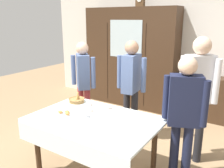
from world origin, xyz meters
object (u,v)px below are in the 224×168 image
person_behind_table_left (131,81)px  bread_basket (77,100)px  book_stack (215,75)px  spoon_far_left (62,108)px  tea_cup_front_edge (89,104)px  pastry_plate (64,114)px  dining_table (93,127)px  person_behind_table_right (184,110)px  bookshelf_low (213,99)px  person_near_right_end (198,88)px  tea_cup_center (85,115)px  tea_cup_mid_right (107,107)px  wall_cabinet (130,58)px  spoon_far_right (148,123)px  mantel_clock (140,1)px  tea_cup_mid_left (89,110)px  person_by_cabinet (83,78)px  spoon_near_left (112,122)px

person_behind_table_left → bread_basket: bearing=-120.9°
book_stack → person_behind_table_left: (-1.02, -1.48, 0.08)m
spoon_far_left → person_behind_table_left: 1.21m
book_stack → tea_cup_front_edge: book_stack is taller
pastry_plate → dining_table: bearing=13.0°
book_stack → person_behind_table_right: 2.20m
dining_table → spoon_far_left: 0.60m
bookshelf_low → spoon_far_left: 3.00m
tea_cup_front_edge → bread_basket: bread_basket is taller
person_behind_table_right → book_stack: bearing=91.4°
bookshelf_low → tea_cup_front_edge: size_ratio=9.21×
person_near_right_end → tea_cup_center: bearing=-136.7°
dining_table → tea_cup_mid_right: tea_cup_mid_right is taller
bookshelf_low → book_stack: book_stack is taller
person_near_right_end → spoon_far_left: bearing=-148.5°
wall_cabinet → book_stack: wall_cabinet is taller
tea_cup_mid_right → person_near_right_end: 1.24m
spoon_far_right → wall_cabinet: bearing=123.2°
bread_basket → person_behind_table_left: (0.48, 0.79, 0.19)m
book_stack → person_near_right_end: person_near_right_end is taller
bookshelf_low → person_behind_table_left: 1.88m
spoon_far_right → person_near_right_end: size_ratio=0.07×
bookshelf_low → tea_cup_center: size_ratio=9.21×
mantel_clock → tea_cup_mid_left: bearing=-78.4°
tea_cup_front_edge → spoon_far_left: size_ratio=1.09×
pastry_plate → person_behind_table_left: bearing=76.8°
mantel_clock → tea_cup_front_edge: mantel_clock is taller
person_behind_table_left → person_behind_table_right: bearing=-33.6°
pastry_plate → person_by_cabinet: (-0.56, 1.08, 0.17)m
book_stack → tea_cup_center: book_stack is taller
person_behind_table_left → person_behind_table_right: 1.29m
bookshelf_low → tea_cup_mid_left: bearing=-114.4°
dining_table → tea_cup_center: 0.18m
person_near_right_end → person_by_cabinet: size_ratio=1.11×
tea_cup_mid_left → tea_cup_center: 0.19m
spoon_near_left → person_near_right_end: person_near_right_end is taller
tea_cup_mid_left → person_near_right_end: bearing=36.2°
mantel_clock → book_stack: bearing=1.8°
tea_cup_mid_left → bread_basket: (-0.38, 0.19, 0.01)m
bookshelf_low → person_by_cabinet: (-1.88, -1.66, 0.52)m
person_behind_table_left → person_by_cabinet: 0.87m
tea_cup_mid_right → person_by_cabinet: bearing=146.5°
tea_cup_center → pastry_plate: tea_cup_center is taller
wall_cabinet → book_stack: (1.82, 0.05, -0.18)m
dining_table → tea_cup_center: bearing=-179.5°
pastry_plate → tea_cup_front_edge: bearing=79.2°
tea_cup_center → pastry_plate: (-0.27, -0.09, -0.02)m
tea_cup_center → person_by_cabinet: bearing=130.1°
mantel_clock → spoon_near_left: bearing=-69.7°
bread_basket → tea_cup_center: bearing=-39.0°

